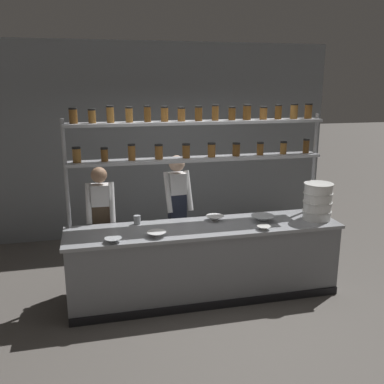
% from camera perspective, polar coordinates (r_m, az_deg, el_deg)
% --- Properties ---
extents(ground_plane, '(40.00, 40.00, 0.00)m').
position_cam_1_polar(ground_plane, '(5.58, 1.65, -13.53)').
color(ground_plane, '#5B5651').
extents(back_wall, '(5.75, 0.12, 3.26)m').
position_cam_1_polar(back_wall, '(7.45, -3.34, 6.85)').
color(back_wall, gray).
rests_on(back_wall, ground_plane).
extents(prep_counter, '(3.35, 0.76, 0.92)m').
position_cam_1_polar(prep_counter, '(5.38, 1.69, -9.22)').
color(prep_counter, gray).
rests_on(prep_counter, ground_plane).
extents(spice_shelf_unit, '(3.23, 0.28, 2.36)m').
position_cam_1_polar(spice_shelf_unit, '(5.29, 0.87, 6.72)').
color(spice_shelf_unit, '#999BA0').
rests_on(spice_shelf_unit, ground_plane).
extents(chef_left, '(0.37, 0.29, 1.59)m').
position_cam_1_polar(chef_left, '(5.62, -11.99, -3.60)').
color(chef_left, black).
rests_on(chef_left, ground_plane).
extents(chef_center, '(0.38, 0.31, 1.68)m').
position_cam_1_polar(chef_center, '(5.80, -1.98, -2.06)').
color(chef_center, black).
rests_on(chef_center, ground_plane).
extents(container_stack, '(0.37, 0.37, 0.47)m').
position_cam_1_polar(container_stack, '(5.63, 16.40, -1.21)').
color(container_stack, white).
rests_on(container_stack, prep_counter).
extents(prep_bowl_near_left, '(0.19, 0.19, 0.05)m').
position_cam_1_polar(prep_bowl_near_left, '(4.77, -10.47, -6.35)').
color(prep_bowl_near_left, '#B2B7BC').
rests_on(prep_bowl_near_left, prep_counter).
extents(prep_bowl_center_front, '(0.22, 0.22, 0.06)m').
position_cam_1_polar(prep_bowl_center_front, '(4.87, -4.74, -5.65)').
color(prep_bowl_center_front, white).
rests_on(prep_bowl_center_front, prep_counter).
extents(prep_bowl_center_back, '(0.16, 0.16, 0.05)m').
position_cam_1_polar(prep_bowl_center_back, '(5.16, 9.56, -4.74)').
color(prep_bowl_center_back, silver).
rests_on(prep_bowl_center_back, prep_counter).
extents(prep_bowl_near_right, '(0.29, 0.29, 0.08)m').
position_cam_1_polar(prep_bowl_near_right, '(5.44, 9.40, -3.52)').
color(prep_bowl_near_right, silver).
rests_on(prep_bowl_near_right, prep_counter).
extents(prep_bowl_far_left, '(0.23, 0.23, 0.06)m').
position_cam_1_polar(prep_bowl_far_left, '(5.41, 3.06, -3.51)').
color(prep_bowl_far_left, white).
rests_on(prep_bowl_far_left, prep_counter).
extents(serving_cup_front, '(0.08, 0.08, 0.11)m').
position_cam_1_polar(serving_cup_front, '(5.31, -7.32, -3.72)').
color(serving_cup_front, '#B2B7BC').
rests_on(serving_cup_front, prep_counter).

